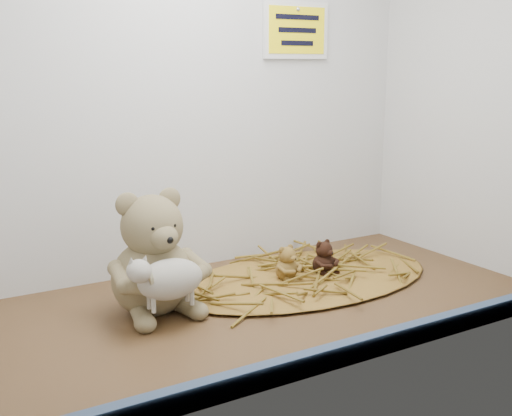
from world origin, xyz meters
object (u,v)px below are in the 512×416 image
main_teddy (152,252)px  mini_teddy_brown (323,256)px  toy_lamb (170,279)px  mini_teddy_tan (286,261)px

main_teddy → mini_teddy_brown: bearing=-3.5°
main_teddy → toy_lamb: bearing=-93.0°
toy_lamb → mini_teddy_tan: (31.23, 9.11, -4.05)cm
mini_teddy_tan → mini_teddy_brown: bearing=-20.2°
toy_lamb → mini_teddy_brown: bearing=11.5°
main_teddy → mini_teddy_tan: bearing=-2.1°
mini_teddy_tan → mini_teddy_brown: (9.35, -0.86, 0.02)cm
mini_teddy_brown → mini_teddy_tan: bearing=161.3°
mini_teddy_brown → toy_lamb: bearing=178.1°
mini_teddy_tan → mini_teddy_brown: 9.39cm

